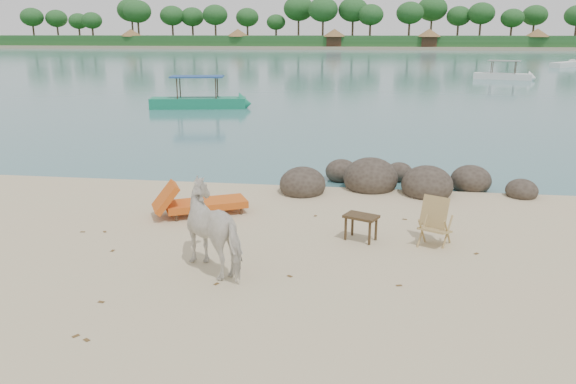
# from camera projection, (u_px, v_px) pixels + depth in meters

# --- Properties ---
(water) EXTENTS (400.00, 400.00, 0.00)m
(water) POSITION_uv_depth(u_px,v_px,m) (357.00, 56.00, 94.82)
(water) COLOR #356A69
(water) RESTS_ON ground
(far_shore) EXTENTS (420.00, 90.00, 1.40)m
(far_shore) POSITION_uv_depth(u_px,v_px,m) (363.00, 45.00, 171.01)
(far_shore) COLOR tan
(far_shore) RESTS_ON ground
(far_scenery) EXTENTS (420.00, 18.00, 9.50)m
(far_scenery) POSITION_uv_depth(u_px,v_px,m) (362.00, 35.00, 138.43)
(far_scenery) COLOR #1E4C1E
(far_scenery) RESTS_ON ground
(boulders) EXTENTS (6.37, 2.95, 1.06)m
(boulders) POSITION_uv_depth(u_px,v_px,m) (390.00, 182.00, 14.49)
(boulders) COLOR #332A22
(boulders) RESTS_ON ground
(cow) EXTENTS (1.83, 1.72, 1.46)m
(cow) POSITION_uv_depth(u_px,v_px,m) (218.00, 229.00, 9.47)
(cow) COLOR white
(cow) RESTS_ON ground
(side_table) EXTENTS (0.74, 0.62, 0.50)m
(side_table) POSITION_uv_depth(u_px,v_px,m) (361.00, 229.00, 10.87)
(side_table) COLOR #2F2312
(side_table) RESTS_ON ground
(lounge_chair) EXTENTS (2.31, 1.68, 0.66)m
(lounge_chair) POSITION_uv_depth(u_px,v_px,m) (206.00, 201.00, 12.44)
(lounge_chair) COLOR #C85217
(lounge_chair) RESTS_ON ground
(deck_chair) EXTENTS (0.79, 0.81, 0.88)m
(deck_chair) POSITION_uv_depth(u_px,v_px,m) (435.00, 225.00, 10.57)
(deck_chair) COLOR tan
(deck_chair) RESTS_ON ground
(boat_near) EXTENTS (5.85, 2.29, 2.79)m
(boat_near) POSITION_uv_depth(u_px,v_px,m) (197.00, 81.00, 30.09)
(boat_near) COLOR #147A56
(boat_near) RESTS_ON water
(boat_mid) EXTENTS (5.46, 2.85, 2.62)m
(boat_mid) POSITION_uv_depth(u_px,v_px,m) (504.00, 63.00, 48.62)
(boat_mid) COLOR silver
(boat_mid) RESTS_ON water
(boat_far) EXTENTS (4.81, 5.39, 0.69)m
(boat_far) POSITION_uv_depth(u_px,v_px,m) (564.00, 64.00, 66.07)
(boat_far) COLOR silver
(boat_far) RESTS_ON water
(dead_leaves) EXTENTS (7.83, 7.00, 0.00)m
(dead_leaves) POSITION_uv_depth(u_px,v_px,m) (213.00, 270.00, 9.61)
(dead_leaves) COLOR brown
(dead_leaves) RESTS_ON ground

